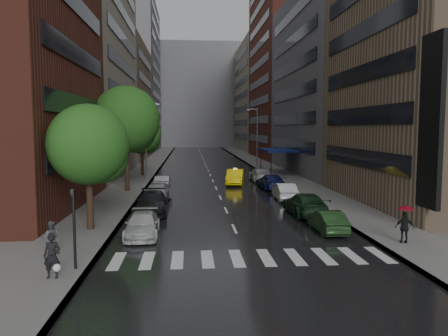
{
  "coord_description": "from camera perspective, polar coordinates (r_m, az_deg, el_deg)",
  "views": [
    {
      "loc": [
        -2.72,
        -22.03,
        6.19
      ],
      "look_at": [
        0.0,
        11.87,
        3.0
      ],
      "focal_mm": 35.0,
      "sensor_mm": 36.0,
      "label": 1
    }
  ],
  "objects": [
    {
      "name": "parked_cars_left",
      "position": [
        33.76,
        -9.1,
        -4.03
      ],
      "size": [
        2.55,
        22.65,
        1.55
      ],
      "color": "silver",
      "rests_on": "ground"
    },
    {
      "name": "ground",
      "position": [
        23.05,
        2.4,
        -10.22
      ],
      "size": [
        220.0,
        220.0,
        0.0
      ],
      "primitive_type": "plane",
      "color": "gray",
      "rests_on": "ground"
    },
    {
      "name": "ped_black_umbrella",
      "position": [
        22.56,
        -21.68,
        -7.29
      ],
      "size": [
        0.96,
        0.98,
        2.09
      ],
      "color": "#55575B",
      "rests_on": "sidewalk_left"
    },
    {
      "name": "buildings_left",
      "position": [
        82.34,
        -13.43,
        12.05
      ],
      "size": [
        8.0,
        108.0,
        38.0
      ],
      "color": "maroon",
      "rests_on": "ground"
    },
    {
      "name": "tree_far",
      "position": [
        55.75,
        -10.67,
        4.24
      ],
      "size": [
        4.77,
        4.77,
        7.6
      ],
      "color": "#382619",
      "rests_on": "ground"
    },
    {
      "name": "road",
      "position": [
        72.35,
        -2.42,
        0.45
      ],
      "size": [
        14.0,
        140.0,
        0.01
      ],
      "primitive_type": "cube",
      "color": "black",
      "rests_on": "ground"
    },
    {
      "name": "sidewalk_left",
      "position": [
        72.56,
        -9.54,
        0.45
      ],
      "size": [
        4.0,
        140.0,
        0.15
      ],
      "primitive_type": "cube",
      "color": "gray",
      "rests_on": "ground"
    },
    {
      "name": "street_lamp_left",
      "position": [
        52.29,
        -10.1,
        3.85
      ],
      "size": [
        1.74,
        0.22,
        9.0
      ],
      "color": "gray",
      "rests_on": "sidewalk_left"
    },
    {
      "name": "ped_bag_walker",
      "position": [
        19.06,
        -21.51,
        -10.71
      ],
      "size": [
        0.7,
        0.48,
        1.82
      ],
      "color": "black",
      "rests_on": "sidewalk_left"
    },
    {
      "name": "parked_cars_right",
      "position": [
        39.43,
        7.35,
        -2.61
      ],
      "size": [
        2.37,
        29.22,
        1.57
      ],
      "color": "#1A3518",
      "rests_on": "ground"
    },
    {
      "name": "building_far",
      "position": [
        140.4,
        -3.51,
        9.35
      ],
      "size": [
        40.0,
        14.0,
        32.0
      ],
      "primitive_type": "cube",
      "color": "slate",
      "rests_on": "ground"
    },
    {
      "name": "ped_red_umbrella",
      "position": [
        24.75,
        22.56,
        -6.38
      ],
      "size": [
        1.03,
        0.82,
        2.01
      ],
      "color": "black",
      "rests_on": "sidewalk_right"
    },
    {
      "name": "taxi",
      "position": [
        47.15,
        1.46,
        -1.19
      ],
      "size": [
        2.54,
        5.18,
        1.64
      ],
      "primitive_type": "imported",
      "rotation": [
        0.0,
        0.0,
        -0.17
      ],
      "color": "yellow",
      "rests_on": "ground"
    },
    {
      "name": "traffic_light",
      "position": [
        19.64,
        -19.0,
        -6.57
      ],
      "size": [
        0.18,
        0.15,
        3.45
      ],
      "color": "black",
      "rests_on": "sidewalk_left"
    },
    {
      "name": "tree_near",
      "position": [
        26.74,
        -17.31,
        2.92
      ],
      "size": [
        4.74,
        4.74,
        7.55
      ],
      "color": "#382619",
      "rests_on": "ground"
    },
    {
      "name": "crosswalk",
      "position": [
        21.17,
        3.62,
        -11.62
      ],
      "size": [
        13.15,
        2.8,
        0.01
      ],
      "color": "silver",
      "rests_on": "ground"
    },
    {
      "name": "tree_mid",
      "position": [
        42.23,
        -12.66,
        6.18
      ],
      "size": [
        6.31,
        6.31,
        10.06
      ],
      "color": "#382619",
      "rests_on": "ground"
    },
    {
      "name": "street_lamp_right",
      "position": [
        67.85,
        4.28,
        4.24
      ],
      "size": [
        1.74,
        0.22,
        9.0
      ],
      "color": "gray",
      "rests_on": "sidewalk_right"
    },
    {
      "name": "buildings_right",
      "position": [
        81.19,
        8.22,
        11.55
      ],
      "size": [
        8.05,
        109.1,
        36.0
      ],
      "color": "#937A5B",
      "rests_on": "ground"
    },
    {
      "name": "awning",
      "position": [
        58.3,
        7.01,
        2.31
      ],
      "size": [
        4.0,
        8.0,
        3.12
      ],
      "color": "navy",
      "rests_on": "sidewalk_right"
    },
    {
      "name": "sidewalk_right",
      "position": [
        73.24,
        4.64,
        0.55
      ],
      "size": [
        4.0,
        140.0,
        0.15
      ],
      "primitive_type": "cube",
      "color": "gray",
      "rests_on": "ground"
    }
  ]
}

